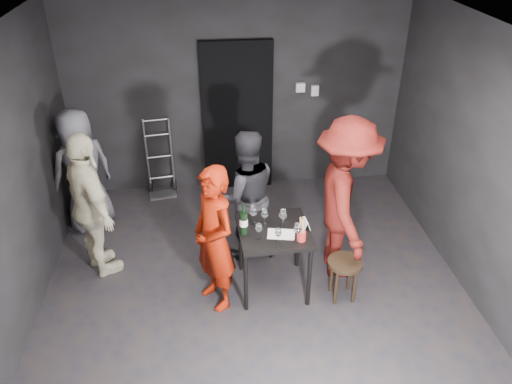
{
  "coord_description": "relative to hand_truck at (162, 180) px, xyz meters",
  "views": [
    {
      "loc": [
        -0.43,
        -3.87,
        3.68
      ],
      "look_at": [
        0.02,
        0.25,
        1.19
      ],
      "focal_mm": 35.0,
      "sensor_mm": 36.0,
      "label": 1
    }
  ],
  "objects": [
    {
      "name": "wine_glass_d",
      "position": [
        1.3,
        -2.34,
        0.63
      ],
      "size": [
        0.07,
        0.07,
        0.18
      ],
      "primitive_type": null,
      "rotation": [
        0.0,
        0.0,
        -0.07
      ],
      "color": "white",
      "rests_on": "tasting_table"
    },
    {
      "name": "reserved_card",
      "position": [
        1.6,
        -2.12,
        0.59
      ],
      "size": [
        0.09,
        0.14,
        0.1
      ],
      "primitive_type": null,
      "rotation": [
        0.0,
        0.0,
        0.09
      ],
      "color": "white",
      "rests_on": "tasting_table"
    },
    {
      "name": "wallbox_upper",
      "position": [
        1.94,
        0.11,
        1.24
      ],
      "size": [
        0.12,
        0.06,
        0.12
      ],
      "primitive_type": "cube",
      "color": "#B7B7B2",
      "rests_on": "wall_back"
    },
    {
      "name": "man_maroon",
      "position": [
        2.07,
        -1.9,
        0.91
      ],
      "size": [
        0.75,
        1.48,
        2.23
      ],
      "primitive_type": "imported",
      "rotation": [
        0.0,
        0.0,
        1.51
      ],
      "color": "#621510",
      "rests_on": "floor"
    },
    {
      "name": "wall_right",
      "position": [
        3.34,
        -2.34,
        1.14
      ],
      "size": [
        0.04,
        5.0,
        2.7
      ],
      "primitive_type": "cube",
      "color": "black",
      "rests_on": "ground"
    },
    {
      "name": "ceiling",
      "position": [
        1.09,
        -2.34,
        2.49
      ],
      "size": [
        4.5,
        5.0,
        0.02
      ],
      "primitive_type": "cube",
      "color": "silver",
      "rests_on": "ground"
    },
    {
      "name": "wine_glass_c",
      "position": [
        1.2,
        -2.02,
        0.64
      ],
      "size": [
        0.08,
        0.08,
        0.2
      ],
      "primitive_type": null,
      "rotation": [
        0.0,
        0.0,
        -0.06
      ],
      "color": "white",
      "rests_on": "tasting_table"
    },
    {
      "name": "doorway",
      "position": [
        1.09,
        0.1,
        0.84
      ],
      "size": [
        0.95,
        0.1,
        2.1
      ],
      "primitive_type": "cube",
      "color": "black",
      "rests_on": "ground"
    },
    {
      "name": "tasting_mat",
      "position": [
        1.35,
        -2.21,
        0.54
      ],
      "size": [
        0.3,
        0.23,
        0.0
      ],
      "primitive_type": "cube",
      "rotation": [
        0.0,
        0.0,
        -0.2
      ],
      "color": "white",
      "rests_on": "tasting_table"
    },
    {
      "name": "bystander_cream",
      "position": [
        -0.59,
        -1.63,
        0.72
      ],
      "size": [
        1.03,
        1.2,
        1.87
      ],
      "primitive_type": "imported",
      "rotation": [
        0.0,
        0.0,
        2.14
      ],
      "color": "beige",
      "rests_on": "floor"
    },
    {
      "name": "bystander_grey",
      "position": [
        -0.87,
        -0.69,
        0.61
      ],
      "size": [
        0.9,
        0.83,
        1.64
      ],
      "primitive_type": "imported",
      "rotation": [
        0.0,
        0.0,
        3.79
      ],
      "color": "#585860",
      "rests_on": "floor"
    },
    {
      "name": "wallbox_lower",
      "position": [
        2.14,
        0.11,
        1.19
      ],
      "size": [
        0.1,
        0.06,
        0.14
      ],
      "primitive_type": "cube",
      "color": "#B7B7B2",
      "rests_on": "wall_back"
    },
    {
      "name": "woman_black",
      "position": [
        1.05,
        -1.49,
        0.61
      ],
      "size": [
        0.85,
        0.55,
        1.63
      ],
      "primitive_type": "imported",
      "rotation": [
        0.0,
        0.0,
        3.3
      ],
      "color": "black",
      "rests_on": "floor"
    },
    {
      "name": "wine_glass_f",
      "position": [
        1.39,
        -2.06,
        0.65
      ],
      "size": [
        0.1,
        0.1,
        0.21
      ],
      "primitive_type": null,
      "rotation": [
        0.0,
        0.0,
        0.34
      ],
      "color": "white",
      "rests_on": "tasting_table"
    },
    {
      "name": "wall_left",
      "position": [
        -1.16,
        -2.34,
        1.14
      ],
      "size": [
        0.04,
        5.0,
        2.7
      ],
      "primitive_type": "cube",
      "color": "black",
      "rests_on": "ground"
    },
    {
      "name": "wine_glass_e",
      "position": [
        1.49,
        -2.33,
        0.65
      ],
      "size": [
        0.1,
        0.1,
        0.21
      ],
      "primitive_type": null,
      "rotation": [
        0.0,
        0.0,
        -0.21
      ],
      "color": "white",
      "rests_on": "tasting_table"
    },
    {
      "name": "wall_back",
      "position": [
        1.09,
        0.16,
        1.14
      ],
      "size": [
        4.5,
        0.04,
        2.7
      ],
      "primitive_type": "cube",
      "color": "black",
      "rests_on": "ground"
    },
    {
      "name": "wine_glass_b",
      "position": [
        1.09,
        -1.98,
        0.65
      ],
      "size": [
        0.11,
        0.11,
        0.22
      ],
      "primitive_type": null,
      "rotation": [
        0.0,
        0.0,
        0.37
      ],
      "color": "white",
      "rests_on": "tasting_table"
    },
    {
      "name": "wine_bottle",
      "position": [
        0.98,
        -2.15,
        0.67
      ],
      "size": [
        0.08,
        0.08,
        0.34
      ],
      "rotation": [
        0.0,
        0.0,
        -0.07
      ],
      "color": "black",
      "rests_on": "tasting_table"
    },
    {
      "name": "breadstick_cup",
      "position": [
        1.53,
        -2.32,
        0.67
      ],
      "size": [
        0.09,
        0.09,
        0.28
      ],
      "rotation": [
        0.0,
        0.0,
        -0.07
      ],
      "color": "red",
      "rests_on": "tasting_table"
    },
    {
      "name": "hand_truck",
      "position": [
        0.0,
        0.0,
        0.0
      ],
      "size": [
        0.38,
        0.32,
        1.12
      ],
      "rotation": [
        0.0,
        0.0,
        0.15
      ],
      "color": "#B2B2B7",
      "rests_on": "floor"
    },
    {
      "name": "floor",
      "position": [
        1.09,
        -2.34,
        -0.21
      ],
      "size": [
        4.5,
        5.0,
        0.02
      ],
      "primitive_type": "cube",
      "color": "black",
      "rests_on": "ground"
    },
    {
      "name": "server_red",
      "position": [
        0.68,
        -2.27,
        0.61
      ],
      "size": [
        0.64,
        0.71,
        1.63
      ],
      "primitive_type": "imported",
      "rotation": [
        0.0,
        0.0,
        -1.05
      ],
      "color": "#A21A05",
      "rests_on": "floor"
    },
    {
      "name": "wine_glass_a",
      "position": [
        1.12,
        -2.25,
        0.63
      ],
      "size": [
        0.09,
        0.09,
        0.18
      ],
      "primitive_type": null,
      "rotation": [
        0.0,
        0.0,
        -0.35
      ],
      "color": "white",
      "rests_on": "tasting_table"
    },
    {
      "name": "tasting_table",
      "position": [
        1.29,
        -2.12,
        0.44
      ],
      "size": [
        0.72,
        0.72,
        0.75
      ],
      "rotation": [
        0.0,
        0.0,
        0.04
      ],
      "color": "black",
      "rests_on": "floor"
    },
    {
      "name": "stool",
      "position": [
        1.99,
        -2.36,
        0.17
      ],
      "size": [
        0.36,
        0.36,
        0.47
      ],
      "rotation": [
        0.0,
        0.0,
        -0.38
      ],
      "color": "black",
      "rests_on": "floor"
    }
  ]
}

